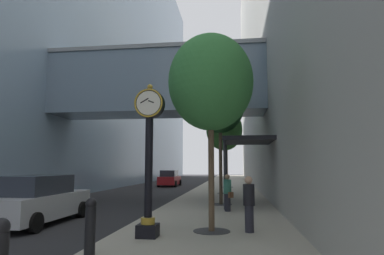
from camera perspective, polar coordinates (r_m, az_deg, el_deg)
ground_plane at (r=28.44m, az=0.18°, el=-10.89°), size 110.00×110.00×0.00m
sidewalk_right at (r=31.22m, az=5.88°, el=-10.35°), size 5.39×80.00×0.14m
building_block_left at (r=38.00m, az=-18.50°, el=17.49°), size 22.32×80.00×35.00m
building_block_right at (r=35.54m, az=17.95°, el=20.18°), size 9.00×80.00×35.92m
street_clock at (r=9.32m, az=-7.47°, el=-4.12°), size 0.84×0.55×4.26m
bollard_second at (r=7.75m, az=-17.19°, el=-15.91°), size 0.24×0.24×1.23m
street_tree_near at (r=10.40m, az=3.25°, el=7.75°), size 2.64×2.64×6.06m
street_tree_mid_near at (r=17.32m, az=4.88°, el=3.71°), size 2.51×2.51×6.53m
street_tree_mid_far at (r=24.16m, az=5.60°, el=-0.44°), size 2.64×2.64×6.09m
street_tree_far at (r=31.14m, az=5.99°, el=-1.10°), size 2.67×2.67×6.52m
pedestrian_walking at (r=14.56m, az=6.17°, el=-11.02°), size 0.50×0.51×1.58m
pedestrian_by_clock at (r=10.10m, az=9.83°, el=-12.67°), size 0.48×0.48×1.63m
storefront_awning at (r=16.71m, az=9.47°, el=-2.44°), size 2.40×3.60×3.30m
car_red_near at (r=34.70m, az=-3.89°, el=-8.79°), size 1.98×4.62×1.65m
car_silver_mid at (r=13.37m, az=-25.04°, el=-11.36°), size 1.99×4.69×1.73m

